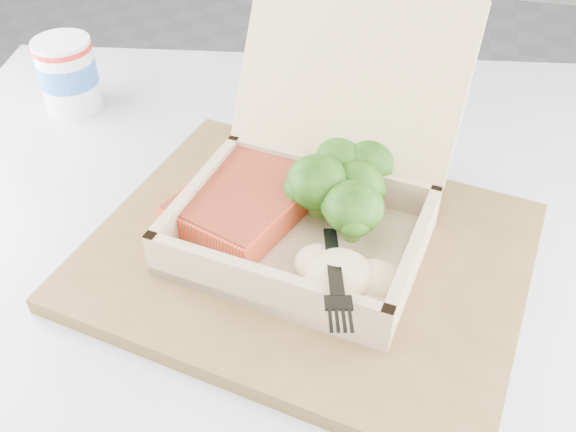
% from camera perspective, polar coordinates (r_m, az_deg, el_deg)
% --- Properties ---
extents(floor, '(4.00, 4.00, 0.00)m').
position_cam_1_polar(floor, '(1.72, -17.22, -4.20)').
color(floor, '#949398').
rests_on(floor, ground).
extents(cafe_table, '(1.00, 1.00, 0.76)m').
position_cam_1_polar(cafe_table, '(0.72, 1.82, -16.94)').
color(cafe_table, black).
rests_on(cafe_table, floor).
extents(serving_tray, '(0.43, 0.37, 0.02)m').
position_cam_1_polar(serving_tray, '(0.58, 1.73, -3.47)').
color(serving_tray, brown).
rests_on(serving_tray, cafe_table).
extents(takeout_container, '(0.25, 0.28, 0.19)m').
position_cam_1_polar(takeout_container, '(0.58, 2.59, 3.14)').
color(takeout_container, tan).
rests_on(takeout_container, serving_tray).
extents(salmon_fillet, '(0.14, 0.15, 0.03)m').
position_cam_1_polar(salmon_fillet, '(0.59, -3.87, 1.28)').
color(salmon_fillet, '#DB4A2A').
rests_on(salmon_fillet, takeout_container).
extents(broccoli_pile, '(0.13, 0.13, 0.05)m').
position_cam_1_polar(broccoli_pile, '(0.59, 6.20, 2.19)').
color(broccoli_pile, '#357019').
rests_on(broccoli_pile, takeout_container).
extents(mashed_potatoes, '(0.09, 0.08, 0.03)m').
position_cam_1_polar(mashed_potatoes, '(0.52, 4.57, -5.28)').
color(mashed_potatoes, '#D7BC8B').
rests_on(mashed_potatoes, takeout_container).
extents(plastic_fork, '(0.05, 0.15, 0.03)m').
position_cam_1_polar(plastic_fork, '(0.53, 3.95, -2.51)').
color(plastic_fork, black).
rests_on(plastic_fork, mashed_potatoes).
extents(paper_cup, '(0.07, 0.07, 0.09)m').
position_cam_1_polar(paper_cup, '(0.82, -19.00, 11.97)').
color(paper_cup, silver).
rests_on(paper_cup, cafe_table).
extents(receipt, '(0.13, 0.17, 0.00)m').
position_cam_1_polar(receipt, '(0.75, 2.40, 7.60)').
color(receipt, white).
rests_on(receipt, cafe_table).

